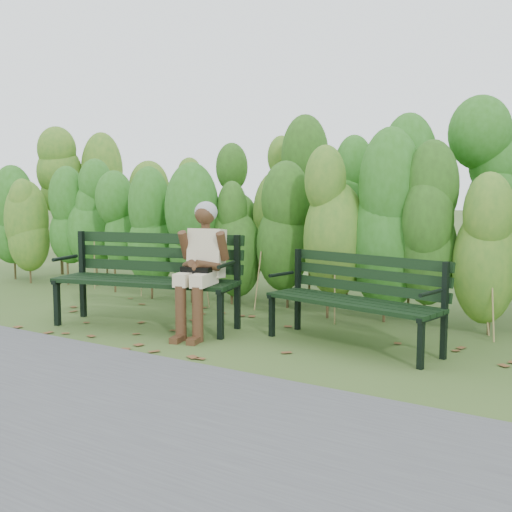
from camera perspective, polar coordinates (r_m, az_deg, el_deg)
The scene contains 7 objects.
ground at distance 5.80m, azimuth -1.84°, elevation -7.71°, with size 80.00×80.00×0.00m, color #3B5522.
footpath at distance 4.22m, azimuth -19.10°, elevation -13.35°, with size 60.00×2.50×0.01m, color #474749.
hedge_band at distance 7.25m, azimuth 6.34°, elevation 5.10°, with size 11.04×1.67×2.42m.
leaf_litter at distance 5.66m, azimuth -1.09°, elevation -8.03°, with size 5.85×1.97×0.01m.
bench_left at distance 6.29m, azimuth -10.04°, elevation -1.47°, with size 2.00×1.04×0.96m.
bench_right at distance 5.48m, azimuth 9.64°, elevation -3.47°, with size 1.71×0.85×0.82m.
seated_woman at distance 5.81m, azimuth -5.24°, elevation -0.26°, with size 0.52×0.76×1.29m.
Camera 1 is at (3.12, -4.68, 1.40)m, focal length 42.00 mm.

